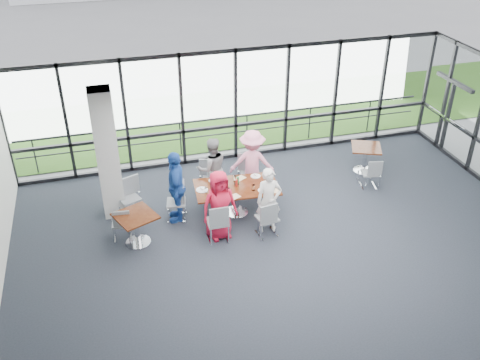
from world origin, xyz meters
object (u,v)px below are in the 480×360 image
object	(u,v)px
structural_column	(107,155)
chair_main_fl	(211,179)
diner_near_left	(219,205)
side_table_left	(136,220)
chair_main_nl	(217,222)
diner_far_right	(252,163)
diner_near_right	(269,201)
diner_far_left	(212,168)
main_table	(237,191)
chair_spare_la	(121,223)
chair_spare_r	(369,173)
side_table_right	(366,151)
chair_main_nr	(267,218)
chair_main_end	(176,202)
chair_main_fr	(250,174)
diner_end	(176,186)
chair_spare_lb	(129,199)

from	to	relation	value
structural_column	chair_main_fl	bearing A→B (deg)	4.05
diner_near_left	side_table_left	bearing A→B (deg)	164.38
side_table_left	diner_near_left	size ratio (longest dim) A/B	0.64
diner_near_left	chair_main_nl	world-z (taller)	diner_near_left
structural_column	diner_far_right	xyz separation A→B (m)	(3.48, -0.01, -0.73)
diner_near_right	structural_column	bearing A→B (deg)	159.66
diner_far_left	main_table	bearing A→B (deg)	111.78
diner_near_left	diner_near_right	bearing A→B (deg)	-12.14
diner_far_right	diner_far_left	bearing A→B (deg)	14.05
chair_spare_la	chair_main_nl	bearing A→B (deg)	-10.77
chair_main_nl	chair_spare_r	world-z (taller)	chair_main_nl
side_table_right	chair_main_nr	world-z (taller)	chair_main_nr
main_table	chair_main_nr	xyz separation A→B (m)	(0.43, -1.04, -0.18)
chair_main_end	chair_spare_la	bearing A→B (deg)	-60.38
diner_near_left	chair_main_fr	distance (m)	2.10
chair_spare_la	side_table_left	bearing A→B (deg)	-36.18
main_table	diner_far_right	world-z (taller)	diner_far_right
side_table_right	diner_near_right	bearing A→B (deg)	-150.93
side_table_right	diner_near_right	size ratio (longest dim) A/B	0.64
chair_main_nl	chair_spare_r	size ratio (longest dim) A/B	1.17
structural_column	chair_main_fr	world-z (taller)	structural_column
main_table	diner_far_right	size ratio (longest dim) A/B	1.18
side_table_right	chair_main_fr	world-z (taller)	chair_main_fr
diner_far_right	chair_main_fl	distance (m)	1.12
diner_far_left	structural_column	bearing A→B (deg)	-0.47
chair_main_fr	chair_spare_la	xyz separation A→B (m)	(-3.38, -1.14, -0.09)
side_table_left	diner_far_left	size ratio (longest dim) A/B	0.65
diner_near_right	chair_spare_r	size ratio (longest dim) A/B	1.97
diner_far_left	diner_end	xyz separation A→B (m)	(-1.02, -0.74, 0.08)
structural_column	diner_far_left	xyz separation A→B (m)	(2.46, 0.07, -0.78)
diner_end	chair_spare_lb	xyz separation A→B (m)	(-1.08, 0.46, -0.43)
chair_main_fl	chair_main_end	distance (m)	1.33
chair_main_fl	chair_spare_r	bearing A→B (deg)	-176.05
structural_column	main_table	size ratio (longest dim) A/B	1.55
diner_far_right	diner_end	xyz separation A→B (m)	(-2.04, -0.66, 0.02)
diner_near_right	diner_end	distance (m)	2.18
chair_main_end	chair_spare_la	distance (m)	1.40
side_table_left	chair_main_fr	distance (m)	3.38
main_table	diner_near_right	size ratio (longest dim) A/B	1.30
structural_column	side_table_left	bearing A→B (deg)	-73.74
chair_main_nl	chair_main_fl	xyz separation A→B (m)	(0.30, 1.89, -0.02)
main_table	side_table_left	size ratio (longest dim) A/B	1.93
structural_column	side_table_left	xyz separation A→B (m)	(0.40, -1.37, -0.97)
main_table	diner_far_left	distance (m)	0.99
diner_end	chair_spare_lb	size ratio (longest dim) A/B	1.92
chair_main_nl	chair_main_fr	size ratio (longest dim) A/B	0.95
diner_far_left	chair_main_fr	xyz separation A→B (m)	(1.00, -0.01, -0.32)
chair_main_fr	chair_spare_r	bearing A→B (deg)	178.80
diner_end	diner_near_right	bearing A→B (deg)	72.88
side_table_right	diner_near_right	distance (m)	3.91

